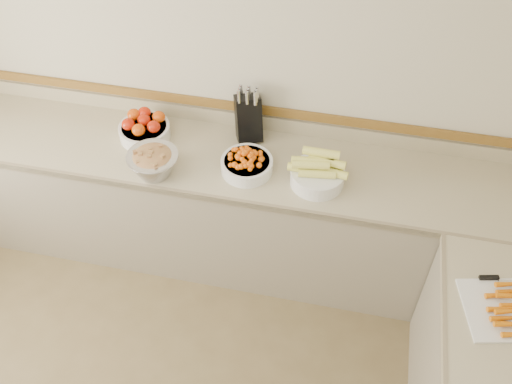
% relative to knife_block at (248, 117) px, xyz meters
% --- Properties ---
extents(back_wall, '(4.00, 0.00, 4.00)m').
position_rel_knife_block_xyz_m(back_wall, '(-0.19, 0.10, 0.25)').
color(back_wall, beige).
rests_on(back_wall, ground_plane).
extents(counter_back, '(4.00, 0.65, 1.08)m').
position_rel_knife_block_xyz_m(counter_back, '(-0.19, -0.22, -0.60)').
color(counter_back, tan).
rests_on(counter_back, ground_plane).
extents(knife_block, '(0.21, 0.23, 0.37)m').
position_rel_knife_block_xyz_m(knife_block, '(0.00, 0.00, 0.00)').
color(knife_block, black).
rests_on(knife_block, counter_back).
extents(tomato_bowl, '(0.31, 0.31, 0.15)m').
position_rel_knife_block_xyz_m(tomato_bowl, '(-0.63, -0.14, -0.08)').
color(tomato_bowl, white).
rests_on(tomato_bowl, counter_back).
extents(cherry_tomato_bowl, '(0.30, 0.30, 0.16)m').
position_rel_knife_block_xyz_m(cherry_tomato_bowl, '(0.05, -0.30, -0.09)').
color(cherry_tomato_bowl, white).
rests_on(cherry_tomato_bowl, counter_back).
extents(corn_bowl, '(0.34, 0.31, 0.23)m').
position_rel_knife_block_xyz_m(corn_bowl, '(0.47, -0.31, -0.07)').
color(corn_bowl, white).
rests_on(corn_bowl, counter_back).
extents(rhubarb_bowl, '(0.30, 0.30, 0.17)m').
position_rel_knife_block_xyz_m(rhubarb_bowl, '(-0.46, -0.43, -0.06)').
color(rhubarb_bowl, '#B2B2BA').
rests_on(rhubarb_bowl, counter_back).
extents(cutting_board, '(0.50, 0.43, 0.06)m').
position_rel_knife_block_xyz_m(cutting_board, '(1.48, -0.96, -0.13)').
color(cutting_board, silver).
rests_on(cutting_board, counter_right).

